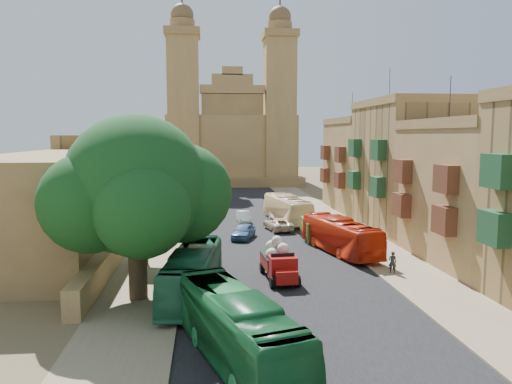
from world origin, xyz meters
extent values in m
plane|color=brown|center=(0.00, 0.00, 0.00)|extent=(260.00, 260.00, 0.00)
cube|color=black|center=(0.00, 30.00, 0.01)|extent=(14.00, 140.00, 0.01)
cube|color=#807054|center=(9.50, 30.00, 0.01)|extent=(5.00, 140.00, 0.01)
cube|color=#807054|center=(-9.50, 30.00, 0.01)|extent=(5.00, 140.00, 0.01)
cube|color=#807054|center=(7.00, 30.00, 0.06)|extent=(0.25, 140.00, 0.12)
cube|color=#807054|center=(-7.00, 30.00, 0.06)|extent=(0.25, 140.00, 0.12)
cube|color=#1B4427|center=(11.55, 0.92, 4.56)|extent=(0.90, 2.20, 2.00)
cube|color=#1B4427|center=(11.55, 0.92, 7.92)|extent=(0.90, 2.20, 2.00)
cube|color=olive|center=(16.00, 11.00, 5.25)|extent=(8.00, 14.00, 10.50)
cube|color=brown|center=(16.00, 11.00, 10.90)|extent=(8.20, 14.00, 0.80)
cylinder|color=black|center=(15.00, 13.80, 13.10)|extent=(0.06, 0.06, 3.60)
cube|color=#562C1C|center=(11.55, 7.08, 3.99)|extent=(0.90, 2.20, 2.00)
cube|color=#562C1C|center=(11.55, 14.92, 3.99)|extent=(0.90, 2.20, 2.00)
cube|color=#562C1C|center=(11.55, 7.08, 6.93)|extent=(0.90, 2.20, 2.00)
cube|color=#562C1C|center=(11.55, 14.92, 6.93)|extent=(0.90, 2.20, 2.00)
cube|color=olive|center=(16.00, 25.00, 6.50)|extent=(8.00, 14.00, 13.00)
cube|color=brown|center=(16.00, 25.00, 13.40)|extent=(8.20, 14.00, 0.80)
cylinder|color=black|center=(15.00, 27.80, 15.60)|extent=(0.06, 0.06, 3.60)
cube|color=#1B4427|center=(11.55, 21.08, 4.94)|extent=(0.90, 2.20, 2.00)
cube|color=#1B4427|center=(11.55, 28.92, 4.94)|extent=(0.90, 2.20, 2.00)
cube|color=#1B4427|center=(11.55, 21.08, 8.58)|extent=(0.90, 2.20, 2.00)
cube|color=#1B4427|center=(11.55, 28.92, 8.58)|extent=(0.90, 2.20, 2.00)
cube|color=olive|center=(16.00, 39.00, 5.75)|extent=(8.00, 14.00, 11.50)
cube|color=brown|center=(16.00, 39.00, 11.90)|extent=(8.20, 14.00, 0.80)
cylinder|color=black|center=(15.00, 41.80, 14.10)|extent=(0.06, 0.06, 3.60)
cube|color=#562C1C|center=(11.55, 35.08, 4.37)|extent=(0.90, 2.20, 2.00)
cube|color=#562C1C|center=(11.55, 42.92, 4.37)|extent=(0.90, 2.20, 2.00)
cube|color=#562C1C|center=(11.55, 35.08, 7.59)|extent=(0.90, 2.20, 2.00)
cube|color=#562C1C|center=(11.55, 42.92, 7.59)|extent=(0.90, 2.20, 2.00)
cube|color=olive|center=(-12.50, 20.00, 0.90)|extent=(1.00, 40.00, 1.80)
cube|color=brown|center=(-18.00, 18.00, 4.20)|extent=(10.00, 28.00, 8.40)
cube|color=olive|center=(-18.00, 44.00, 5.00)|extent=(10.00, 22.00, 10.00)
cube|color=olive|center=(0.00, 81.00, 7.00)|extent=(26.00, 20.00, 14.00)
cube|color=brown|center=(0.00, 70.50, 0.90)|extent=(28.00, 4.00, 1.80)
cube|color=brown|center=(0.00, 72.20, 10.00)|extent=(12.00, 2.00, 16.00)
cube|color=olive|center=(0.00, 72.20, 18.90)|extent=(12.60, 2.40, 1.60)
cube|color=olive|center=(0.00, 72.20, 20.60)|extent=(8.00, 2.00, 2.40)
cube|color=olive|center=(0.00, 72.20, 22.40)|extent=(4.00, 2.00, 1.60)
cube|color=olive|center=(-9.50, 73.50, 14.50)|extent=(6.00, 6.00, 29.00)
cube|color=brown|center=(-9.50, 73.50, 29.60)|extent=(6.80, 6.80, 1.40)
cylinder|color=brown|center=(-9.50, 73.50, 31.20)|extent=(4.80, 4.80, 1.80)
sphere|color=brown|center=(-9.50, 73.50, 33.00)|extent=(4.40, 4.40, 4.40)
cylinder|color=black|center=(-9.50, 73.50, 35.40)|extent=(0.28, 0.28, 1.80)
cube|color=olive|center=(9.50, 73.50, 14.50)|extent=(6.00, 6.00, 29.00)
cube|color=brown|center=(9.50, 73.50, 29.60)|extent=(6.80, 6.80, 1.40)
cylinder|color=brown|center=(9.50, 73.50, 31.20)|extent=(4.80, 4.80, 1.80)
sphere|color=brown|center=(9.50, 73.50, 33.00)|extent=(4.40, 4.40, 4.40)
cylinder|color=black|center=(9.50, 73.50, 35.40)|extent=(0.28, 0.28, 1.80)
cylinder|color=#35291A|center=(-9.50, 4.00, 2.15)|extent=(1.13, 1.13, 4.30)
sphere|color=#0E3313|center=(-9.50, 4.00, 7.01)|extent=(8.60, 8.60, 8.60)
sphere|color=#0E3313|center=(-6.78, 5.36, 6.34)|extent=(6.34, 6.34, 6.34)
sphere|color=#0E3313|center=(-11.99, 2.98, 6.11)|extent=(5.88, 5.88, 5.88)
sphere|color=#0E3313|center=(-8.82, 1.28, 5.88)|extent=(5.43, 5.43, 5.43)
sphere|color=#0E3313|center=(-10.74, 6.49, 7.92)|extent=(4.98, 4.98, 4.98)
cylinder|color=#35291A|center=(-10.00, 12.00, 1.15)|extent=(0.44, 0.44, 2.30)
sphere|color=#0E3313|center=(-10.00, 12.00, 3.48)|extent=(3.35, 3.35, 3.35)
cylinder|color=#35291A|center=(-10.00, 24.00, 1.07)|extent=(0.44, 0.44, 2.15)
sphere|color=#0E3313|center=(-10.00, 24.00, 3.24)|extent=(3.13, 3.13, 3.13)
cylinder|color=#35291A|center=(-10.00, 36.00, 1.04)|extent=(0.44, 0.44, 2.08)
sphere|color=#0E3313|center=(-10.00, 36.00, 3.13)|extent=(3.02, 3.02, 3.02)
cylinder|color=#35291A|center=(-10.00, 48.00, 1.12)|extent=(0.44, 0.44, 2.24)
sphere|color=#0E3313|center=(-10.00, 48.00, 3.37)|extent=(3.25, 3.25, 3.25)
cube|color=#960F0B|center=(-0.35, 7.93, 1.07)|extent=(2.07, 3.19, 0.77)
cube|color=black|center=(-0.35, 7.93, 1.49)|extent=(2.12, 3.23, 0.10)
cube|color=#960F0B|center=(-0.22, 5.97, 1.15)|extent=(1.88, 1.56, 1.54)
cube|color=#960F0B|center=(-0.16, 4.94, 0.81)|extent=(1.51, 1.11, 0.85)
cube|color=black|center=(-0.22, 5.97, 1.75)|extent=(1.62, 0.19, 0.77)
cylinder|color=black|center=(-1.02, 5.15, 0.38)|extent=(0.35, 0.79, 0.77)
cylinder|color=black|center=(0.68, 5.26, 0.38)|extent=(0.35, 0.79, 0.77)
cylinder|color=black|center=(-1.26, 8.89, 0.38)|extent=(0.35, 0.79, 0.77)
cylinder|color=black|center=(0.44, 9.00, 0.38)|extent=(0.35, 0.79, 0.77)
sphere|color=beige|center=(-0.74, 7.39, 1.71)|extent=(0.94, 0.94, 0.94)
sphere|color=beige|center=(0.10, 7.70, 1.71)|extent=(0.94, 0.94, 0.94)
sphere|color=beige|center=(-0.38, 8.44, 1.71)|extent=(0.94, 0.94, 0.94)
sphere|color=beige|center=(-0.69, 7.99, 2.18)|extent=(0.85, 0.85, 0.85)
sphere|color=beige|center=(0.00, 7.18, 2.13)|extent=(0.85, 0.85, 0.85)
sphere|color=beige|center=(-0.34, 7.84, 2.56)|extent=(0.77, 0.77, 0.77)
cube|color=#405C22|center=(5.02, 20.00, 0.97)|extent=(2.27, 4.81, 1.95)
cylinder|color=black|center=(4.02, 18.40, 0.39)|extent=(0.34, 0.79, 0.78)
cylinder|color=black|center=(5.86, 18.32, 0.39)|extent=(0.34, 0.79, 0.78)
cylinder|color=black|center=(4.17, 21.68, 0.39)|extent=(0.34, 0.79, 0.78)
cylinder|color=black|center=(6.02, 21.60, 0.39)|extent=(0.34, 0.79, 0.78)
imported|color=#176531|center=(-4.04, -5.22, 1.55)|extent=(5.86, 11.37, 3.09)
imported|color=#1F6440|center=(-6.14, 3.88, 1.53)|extent=(3.88, 11.18, 3.05)
imported|color=red|center=(6.06, 14.46, 1.47)|extent=(4.72, 10.87, 2.95)
imported|color=#FBE0A9|center=(4.00, 29.81, 1.55)|extent=(4.21, 11.37, 3.10)
imported|color=teal|center=(-1.71, 21.10, 0.72)|extent=(3.00, 4.56, 1.44)
imported|color=white|center=(-1.00, 30.46, 0.64)|extent=(1.55, 3.94, 1.28)
imported|color=beige|center=(2.23, 25.02, 0.66)|extent=(3.02, 5.08, 1.32)
imported|color=#0F1649|center=(-3.55, 47.86, 0.63)|extent=(3.17, 4.66, 1.25)
imported|color=white|center=(3.85, 38.20, 0.63)|extent=(2.07, 3.92, 1.27)
imported|color=#364DA4|center=(-3.72, 56.74, 0.69)|extent=(1.75, 4.28, 1.38)
imported|color=#252426|center=(8.16, 7.86, 0.81)|extent=(0.66, 0.51, 1.61)
imported|color=#3F3F40|center=(7.50, 13.56, 0.77)|extent=(0.58, 0.96, 1.54)
camera|label=1|loc=(-5.27, -26.40, 9.97)|focal=35.00mm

